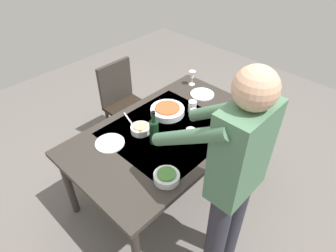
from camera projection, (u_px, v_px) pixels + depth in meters
The scene contains 16 objects.
ground_plane at pixel (168, 188), 2.86m from camera, with size 6.00×6.00×0.00m, color #66605B.
dining_table at pixel (168, 137), 2.44m from camera, with size 1.66×1.00×0.73m.
chair_near at pixel (123, 99), 3.12m from camera, with size 0.40×0.40×0.91m.
person_server at pixel (233, 177), 1.71m from camera, with size 0.42×0.61×1.69m.
wine_bottle at pixel (154, 131), 2.22m from camera, with size 0.07×0.07×0.30m.
wine_glass_left at pixel (192, 75), 2.90m from camera, with size 0.07×0.07×0.15m.
water_cup_near_left at pixel (192, 107), 2.57m from camera, with size 0.07×0.07×0.11m, color silver.
water_cup_near_right at pixel (191, 134), 2.30m from camera, with size 0.08×0.08×0.09m, color silver.
water_cup_far_left at pixel (194, 114), 2.49m from camera, with size 0.07×0.07×0.09m, color silver.
serving_bowl_pasta at pixel (167, 110), 2.56m from camera, with size 0.30×0.30×0.07m.
side_bowl_salad at pixel (167, 177), 1.97m from camera, with size 0.18×0.18×0.07m.
side_bowl_bread at pixel (140, 129), 2.37m from camera, with size 0.16×0.16×0.07m.
dinner_plate_near at pixel (110, 143), 2.27m from camera, with size 0.23×0.23×0.01m, color silver.
dinner_plate_far at pixel (202, 94), 2.82m from camera, with size 0.23×0.23×0.01m, color silver.
table_knife at pixel (232, 124), 2.47m from camera, with size 0.01×0.20×0.01m, color silver.
table_fork at pixel (128, 118), 2.53m from camera, with size 0.01×0.18×0.01m, color silver.
Camera 1 is at (1.33, 1.27, 2.27)m, focal length 31.21 mm.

